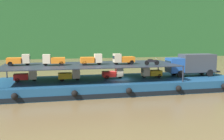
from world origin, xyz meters
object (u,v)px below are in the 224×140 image
object	(u,v)px
mini_truck_lower_mid	(113,73)
mini_truck_upper_stern	(19,60)
covered_lorry	(192,64)
mini_truck_lower_aft	(69,75)
motorcycle_upper_port	(152,62)
mini_truck_upper_mid	(54,60)
mini_truck_upper_bow	(123,59)
mini_truck_upper_fore	(92,59)
mini_truck_lower_stern	(26,76)
mini_truck_lower_fore	(151,73)
cargo_barge	(119,84)

from	to	relation	value
mini_truck_lower_mid	mini_truck_upper_stern	xyz separation A→B (m)	(-11.84, 0.46, 2.00)
covered_lorry	mini_truck_lower_aft	world-z (taller)	covered_lorry
mini_truck_upper_stern	motorcycle_upper_port	world-z (taller)	mini_truck_upper_stern
mini_truck_upper_mid	mini_truck_upper_bow	distance (m)	8.82
mini_truck_upper_fore	covered_lorry	bearing A→B (deg)	2.21
mini_truck_lower_stern	mini_truck_upper_bow	bearing A→B (deg)	-5.54
mini_truck_upper_mid	mini_truck_upper_fore	distance (m)	4.72
mini_truck_lower_aft	mini_truck_upper_bow	size ratio (longest dim) A/B	0.98
mini_truck_lower_aft	mini_truck_upper_mid	distance (m)	2.78
mini_truck_lower_stern	mini_truck_upper_bow	world-z (taller)	mini_truck_upper_bow
covered_lorry	mini_truck_lower_mid	distance (m)	11.45
mini_truck_lower_fore	mini_truck_upper_stern	world-z (taller)	mini_truck_upper_stern
mini_truck_upper_bow	mini_truck_upper_stern	bearing A→B (deg)	173.61
covered_lorry	mini_truck_upper_bow	bearing A→B (deg)	-175.44
mini_truck_upper_stern	mini_truck_upper_bow	bearing A→B (deg)	-6.39
mini_truck_lower_mid	mini_truck_upper_bow	bearing A→B (deg)	-41.34
mini_truck_lower_fore	mini_truck_upper_stern	distance (m)	17.23
mini_truck_lower_fore	mini_truck_upper_stern	xyz separation A→B (m)	(-17.09, 0.78, 2.00)
mini_truck_upper_stern	motorcycle_upper_port	bearing A→B (deg)	-11.04
motorcycle_upper_port	mini_truck_lower_fore	bearing A→B (deg)	69.85
mini_truck_lower_stern	mini_truck_upper_fore	xyz separation A→B (m)	(8.13, -0.92, 2.00)
cargo_barge	mini_truck_lower_stern	distance (m)	11.98
mini_truck_lower_fore	mini_truck_upper_fore	size ratio (longest dim) A/B	1.02
mini_truck_lower_stern	mini_truck_upper_stern	size ratio (longest dim) A/B	1.02
cargo_barge	mini_truck_upper_mid	bearing A→B (deg)	-179.99
mini_truck_lower_mid	mini_truck_lower_aft	bearing A→B (deg)	-177.92
mini_truck_lower_mid	motorcycle_upper_port	world-z (taller)	motorcycle_upper_port
mini_truck_upper_fore	mini_truck_lower_mid	bearing A→B (deg)	13.87
mini_truck_lower_mid	mini_truck_upper_bow	distance (m)	2.50
mini_truck_lower_stern	cargo_barge	bearing A→B (deg)	-2.63
mini_truck_lower_mid	covered_lorry	bearing A→B (deg)	-0.89
mini_truck_lower_aft	mini_truck_upper_bow	distance (m)	7.20
mini_truck_upper_bow	motorcycle_upper_port	xyz separation A→B (m)	(3.24, -1.71, -0.26)
cargo_barge	mini_truck_upper_bow	distance (m)	3.52
cargo_barge	mini_truck_lower_fore	size ratio (longest dim) A/B	11.19
covered_lorry	mini_truck_lower_stern	distance (m)	22.52
motorcycle_upper_port	mini_truck_upper_bow	bearing A→B (deg)	152.20
cargo_barge	motorcycle_upper_port	distance (m)	5.34
mini_truck_lower_stern	mini_truck_upper_fore	world-z (taller)	mini_truck_upper_fore
cargo_barge	mini_truck_lower_fore	distance (m)	4.69
mini_truck_upper_bow	mini_truck_lower_aft	bearing A→B (deg)	173.46
mini_truck_upper_bow	motorcycle_upper_port	size ratio (longest dim) A/B	1.47
mini_truck_lower_fore	motorcycle_upper_port	bearing A→B (deg)	-110.15
cargo_barge	mini_truck_upper_mid	size ratio (longest dim) A/B	11.26
covered_lorry	mini_truck_lower_mid	bearing A→B (deg)	179.11
mini_truck_lower_aft	mini_truck_lower_fore	distance (m)	10.99
cargo_barge	mini_truck_lower_mid	world-z (taller)	mini_truck_lower_mid
mini_truck_lower_stern	mini_truck_upper_stern	xyz separation A→B (m)	(-0.75, 0.27, 2.00)
mini_truck_lower_stern	mini_truck_upper_bow	xyz separation A→B (m)	(12.22, -1.19, 2.00)
cargo_barge	motorcycle_upper_port	size ratio (longest dim) A/B	16.40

